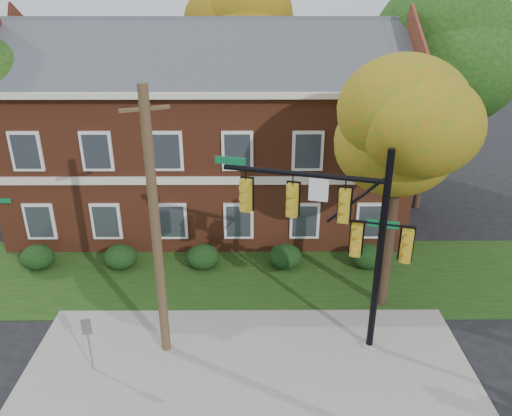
{
  "coord_description": "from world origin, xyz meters",
  "views": [
    {
      "loc": [
        0.16,
        -11.76,
        11.03
      ],
      "look_at": [
        0.24,
        3.0,
        4.44
      ],
      "focal_mm": 35.0,
      "sensor_mm": 36.0,
      "label": 1
    }
  ],
  "objects_px": {
    "tree_right_rear": "(446,53)",
    "apartment_building": "(209,122)",
    "hedge_center": "(203,257)",
    "traffic_signal": "(340,228)",
    "tree_near_right": "(410,134)",
    "tree_far_rear": "(239,26)",
    "hedge_left": "(120,257)",
    "hedge_right": "(285,257)",
    "sign_post": "(88,336)",
    "hedge_far_left": "(38,257)",
    "hedge_far_right": "(368,256)",
    "utility_pole": "(156,231)"
  },
  "relations": [
    {
      "from": "tree_right_rear",
      "to": "apartment_building",
      "type": "bearing_deg",
      "value": -175.67
    },
    {
      "from": "hedge_center",
      "to": "traffic_signal",
      "type": "bearing_deg",
      "value": -45.34
    },
    {
      "from": "apartment_building",
      "to": "tree_near_right",
      "type": "bearing_deg",
      "value": -48.23
    },
    {
      "from": "hedge_center",
      "to": "tree_far_rear",
      "type": "height_order",
      "value": "tree_far_rear"
    },
    {
      "from": "hedge_left",
      "to": "hedge_right",
      "type": "relative_size",
      "value": 1.0
    },
    {
      "from": "tree_far_rear",
      "to": "sign_post",
      "type": "distance_m",
      "value": 21.19
    },
    {
      "from": "hedge_far_left",
      "to": "tree_near_right",
      "type": "relative_size",
      "value": 0.16
    },
    {
      "from": "tree_far_rear",
      "to": "traffic_signal",
      "type": "relative_size",
      "value": 1.67
    },
    {
      "from": "hedge_far_left",
      "to": "hedge_left",
      "type": "height_order",
      "value": "same"
    },
    {
      "from": "hedge_left",
      "to": "hedge_center",
      "type": "bearing_deg",
      "value": 0.0
    },
    {
      "from": "tree_near_right",
      "to": "hedge_far_left",
      "type": "bearing_deg",
      "value": 168.73
    },
    {
      "from": "hedge_far_right",
      "to": "utility_pole",
      "type": "bearing_deg",
      "value": -145.66
    },
    {
      "from": "traffic_signal",
      "to": "hedge_right",
      "type": "bearing_deg",
      "value": 120.72
    },
    {
      "from": "hedge_center",
      "to": "utility_pole",
      "type": "distance_m",
      "value": 6.61
    },
    {
      "from": "tree_near_right",
      "to": "apartment_building",
      "type": "bearing_deg",
      "value": 131.77
    },
    {
      "from": "hedge_center",
      "to": "utility_pole",
      "type": "bearing_deg",
      "value": -97.89
    },
    {
      "from": "hedge_left",
      "to": "tree_far_rear",
      "type": "xyz_separation_m",
      "value": [
        4.84,
        13.09,
        8.32
      ]
    },
    {
      "from": "sign_post",
      "to": "hedge_far_right",
      "type": "bearing_deg",
      "value": 22.89
    },
    {
      "from": "hedge_far_left",
      "to": "hedge_center",
      "type": "relative_size",
      "value": 1.0
    },
    {
      "from": "apartment_building",
      "to": "traffic_signal",
      "type": "distance_m",
      "value": 11.23
    },
    {
      "from": "hedge_far_right",
      "to": "tree_far_rear",
      "type": "height_order",
      "value": "tree_far_rear"
    },
    {
      "from": "tree_right_rear",
      "to": "sign_post",
      "type": "distance_m",
      "value": 20.0
    },
    {
      "from": "hedge_far_left",
      "to": "hedge_center",
      "type": "height_order",
      "value": "same"
    },
    {
      "from": "tree_right_rear",
      "to": "tree_far_rear",
      "type": "distance_m",
      "value": 12.2
    },
    {
      "from": "hedge_right",
      "to": "tree_right_rear",
      "type": "bearing_deg",
      "value": 38.02
    },
    {
      "from": "hedge_center",
      "to": "traffic_signal",
      "type": "distance_m",
      "value": 7.8
    },
    {
      "from": "apartment_building",
      "to": "traffic_signal",
      "type": "xyz_separation_m",
      "value": [
        4.81,
        -10.12,
        -0.71
      ]
    },
    {
      "from": "hedge_far_left",
      "to": "hedge_right",
      "type": "distance_m",
      "value": 10.5
    },
    {
      "from": "hedge_far_right",
      "to": "tree_right_rear",
      "type": "bearing_deg",
      "value": 54.77
    },
    {
      "from": "hedge_right",
      "to": "traffic_signal",
      "type": "bearing_deg",
      "value": -74.96
    },
    {
      "from": "apartment_building",
      "to": "tree_far_rear",
      "type": "xyz_separation_m",
      "value": [
        1.34,
        7.84,
        3.86
      ]
    },
    {
      "from": "hedge_left",
      "to": "tree_near_right",
      "type": "xyz_separation_m",
      "value": [
        10.72,
        -2.83,
        6.14
      ]
    },
    {
      "from": "apartment_building",
      "to": "hedge_far_right",
      "type": "bearing_deg",
      "value": -36.89
    },
    {
      "from": "apartment_building",
      "to": "sign_post",
      "type": "distance_m",
      "value": 12.42
    },
    {
      "from": "traffic_signal",
      "to": "tree_near_right",
      "type": "bearing_deg",
      "value": 55.72
    },
    {
      "from": "apartment_building",
      "to": "hedge_right",
      "type": "xyz_separation_m",
      "value": [
        3.5,
        -5.25,
        -4.46
      ]
    },
    {
      "from": "hedge_far_right",
      "to": "sign_post",
      "type": "bearing_deg",
      "value": -147.53
    },
    {
      "from": "hedge_center",
      "to": "sign_post",
      "type": "bearing_deg",
      "value": -114.5
    },
    {
      "from": "utility_pole",
      "to": "hedge_center",
      "type": "bearing_deg",
      "value": 59.44
    },
    {
      "from": "hedge_far_left",
      "to": "hedge_far_right",
      "type": "bearing_deg",
      "value": 0.0
    },
    {
      "from": "tree_right_rear",
      "to": "utility_pole",
      "type": "relative_size",
      "value": 1.22
    },
    {
      "from": "tree_near_right",
      "to": "tree_far_rear",
      "type": "xyz_separation_m",
      "value": [
        -5.88,
        15.93,
        2.17
      ]
    },
    {
      "from": "sign_post",
      "to": "hedge_right",
      "type": "bearing_deg",
      "value": 35.04
    },
    {
      "from": "sign_post",
      "to": "hedge_far_left",
      "type": "bearing_deg",
      "value": 113.86
    },
    {
      "from": "tree_near_right",
      "to": "sign_post",
      "type": "xyz_separation_m",
      "value": [
        -10.08,
        -3.44,
        -5.32
      ]
    },
    {
      "from": "sign_post",
      "to": "traffic_signal",
      "type": "bearing_deg",
      "value": 0.83
    },
    {
      "from": "sign_post",
      "to": "hedge_center",
      "type": "bearing_deg",
      "value": 55.93
    },
    {
      "from": "hedge_far_right",
      "to": "tree_near_right",
      "type": "bearing_deg",
      "value": -85.48
    },
    {
      "from": "tree_far_rear",
      "to": "sign_post",
      "type": "height_order",
      "value": "tree_far_rear"
    },
    {
      "from": "hedge_far_left",
      "to": "traffic_signal",
      "type": "height_order",
      "value": "traffic_signal"
    }
  ]
}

